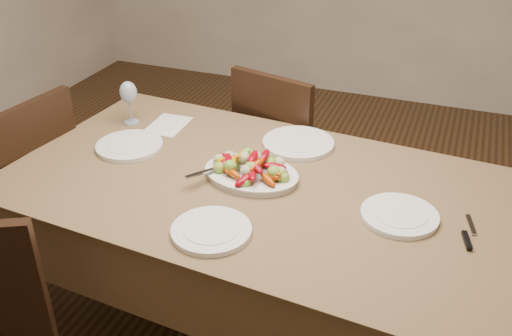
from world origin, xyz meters
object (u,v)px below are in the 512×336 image
object	(u,v)px
chair_left	(17,193)
wine_glass	(129,101)
plate_left	(130,146)
serving_platter	(251,176)
plate_far	(298,143)
plate_near	(211,231)
plate_right	(399,216)
dining_table	(256,264)
chair_far	(291,154)

from	to	relation	value
chair_left	wine_glass	size ratio (longest dim) A/B	4.64
plate_left	serving_platter	bearing A→B (deg)	-4.89
plate_far	plate_near	size ratio (longest dim) A/B	1.14
plate_right	plate_near	bearing A→B (deg)	-151.14
chair_left	plate_near	world-z (taller)	chair_left
chair_left	wine_glass	world-z (taller)	wine_glass
dining_table	plate_near	xyz separation A→B (m)	(-0.02, -0.34, 0.39)
chair_left	dining_table	bearing A→B (deg)	99.01
chair_far	serving_platter	bearing A→B (deg)	110.09
plate_right	wine_glass	bearing A→B (deg)	165.29
chair_far	plate_right	size ratio (longest dim) A/B	3.70
plate_left	wine_glass	bearing A→B (deg)	119.76
plate_right	plate_near	xyz separation A→B (m)	(-0.55, -0.30, 0.00)
chair_left	plate_far	world-z (taller)	chair_left
serving_platter	plate_far	world-z (taller)	serving_platter
plate_right	wine_glass	xyz separation A→B (m)	(-1.22, 0.32, 0.09)
plate_far	plate_near	distance (m)	0.69
chair_left	wine_glass	xyz separation A→B (m)	(0.43, 0.31, 0.39)
serving_platter	plate_far	xyz separation A→B (m)	(0.08, 0.32, -0.00)
chair_far	plate_left	distance (m)	0.89
serving_platter	plate_far	distance (m)	0.33
plate_left	wine_glass	distance (m)	0.26
chair_far	plate_far	world-z (taller)	chair_far
plate_left	wine_glass	size ratio (longest dim) A/B	1.32
serving_platter	plate_right	xyz separation A→B (m)	(0.55, -0.06, -0.00)
plate_near	chair_far	bearing A→B (deg)	94.07
plate_right	plate_far	xyz separation A→B (m)	(-0.47, 0.38, 0.00)
chair_far	plate_far	xyz separation A→B (m)	(0.15, -0.42, 0.29)
serving_platter	plate_far	size ratio (longest dim) A/B	1.18
plate_right	dining_table	bearing A→B (deg)	175.66
serving_platter	plate_far	bearing A→B (deg)	75.37
chair_left	serving_platter	world-z (taller)	chair_left
plate_left	chair_left	bearing A→B (deg)	-169.44
serving_platter	plate_right	distance (m)	0.56
chair_left	plate_left	size ratio (longest dim) A/B	3.52
plate_near	plate_right	bearing A→B (deg)	28.86
serving_platter	plate_near	world-z (taller)	serving_platter
chair_far	wine_glass	world-z (taller)	wine_glass
plate_left	plate_far	size ratio (longest dim) A/B	0.92
plate_near	dining_table	bearing A→B (deg)	86.43
chair_left	plate_right	bearing A→B (deg)	97.10
wine_glass	plate_left	bearing A→B (deg)	-60.24
serving_platter	plate_right	size ratio (longest dim) A/B	1.35
chair_far	chair_left	size ratio (longest dim) A/B	1.00
plate_left	plate_near	distance (m)	0.69
plate_far	wine_glass	xyz separation A→B (m)	(-0.75, -0.06, 0.09)
dining_table	serving_platter	bearing A→B (deg)	140.14
chair_far	chair_left	distance (m)	1.30
chair_left	serving_platter	size ratio (longest dim) A/B	2.74
dining_table	serving_platter	xyz separation A→B (m)	(-0.03, 0.02, 0.39)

